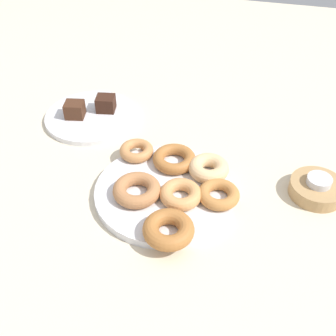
{
  "coord_description": "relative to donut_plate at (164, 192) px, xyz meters",
  "views": [
    {
      "loc": [
        0.16,
        -0.57,
        0.59
      ],
      "look_at": [
        0.0,
        0.03,
        0.05
      ],
      "focal_mm": 43.65,
      "sensor_mm": 36.0,
      "label": 1
    }
  ],
  "objects": [
    {
      "name": "donut_1",
      "position": [
        0.04,
        -0.11,
        0.02
      ],
      "size": [
        0.1,
        0.1,
        0.03
      ],
      "primitive_type": "torus",
      "rotation": [
        0.0,
        0.0,
        3.08
      ],
      "color": "#AD6B33",
      "rests_on": "donut_plate"
    },
    {
      "name": "brownie_far",
      "position": [
        -0.22,
        0.25,
        0.02
      ],
      "size": [
        0.05,
        0.05,
        0.04
      ],
      "primitive_type": "cube",
      "rotation": [
        0.0,
        0.0,
        0.18
      ],
      "color": "#381E14",
      "rests_on": "cake_plate"
    },
    {
      "name": "tealight",
      "position": [
        0.3,
        0.08,
        0.03
      ],
      "size": [
        0.05,
        0.05,
        0.01
      ],
      "primitive_type": "cylinder",
      "color": "silver",
      "rests_on": "candle_holder"
    },
    {
      "name": "candle_holder",
      "position": [
        0.3,
        0.08,
        0.01
      ],
      "size": [
        0.11,
        0.11,
        0.03
      ],
      "primitive_type": "cylinder",
      "color": "tan",
      "rests_on": "ground_plane"
    },
    {
      "name": "donut_4",
      "position": [
        -0.05,
        -0.03,
        0.02
      ],
      "size": [
        0.12,
        0.12,
        0.03
      ],
      "primitive_type": "torus",
      "rotation": [
        0.0,
        0.0,
        0.36
      ],
      "color": "#B27547",
      "rests_on": "donut_plate"
    },
    {
      "name": "donut_5",
      "position": [
        -0.09,
        0.09,
        0.02
      ],
      "size": [
        0.08,
        0.08,
        0.02
      ],
      "primitive_type": "torus",
      "rotation": [
        0.0,
        0.0,
        0.09
      ],
      "color": "#C6844C",
      "rests_on": "donut_plate"
    },
    {
      "name": "donut_plate",
      "position": [
        0.0,
        0.0,
        0.0
      ],
      "size": [
        0.28,
        0.28,
        0.02
      ],
      "primitive_type": "cylinder",
      "color": "silver",
      "rests_on": "ground_plane"
    },
    {
      "name": "brownie_near",
      "position": [
        -0.29,
        0.2,
        0.02
      ],
      "size": [
        0.05,
        0.05,
        0.04
      ],
      "primitive_type": "cube",
      "rotation": [
        0.0,
        0.0,
        0.21
      ],
      "color": "#472819",
      "rests_on": "cake_plate"
    },
    {
      "name": "donut_0",
      "position": [
        0.08,
        0.07,
        0.02
      ],
      "size": [
        0.12,
        0.12,
        0.03
      ],
      "primitive_type": "torus",
      "rotation": [
        0.0,
        0.0,
        2.31
      ],
      "color": "#EABC84",
      "rests_on": "donut_plate"
    },
    {
      "name": "ground_plane",
      "position": [
        0.0,
        0.0,
        -0.01
      ],
      "size": [
        2.4,
        2.4,
        0.0
      ],
      "primitive_type": "plane",
      "color": "beige"
    },
    {
      "name": "cake_plate",
      "position": [
        -0.25,
        0.22,
        -0.0
      ],
      "size": [
        0.23,
        0.23,
        0.01
      ],
      "primitive_type": "cylinder",
      "color": "silver",
      "rests_on": "ground_plane"
    },
    {
      "name": "donut_2",
      "position": [
        -0.0,
        0.08,
        0.02
      ],
      "size": [
        0.12,
        0.12,
        0.02
      ],
      "primitive_type": "torus",
      "rotation": [
        0.0,
        0.0,
        5.04
      ],
      "color": "#AD6B33",
      "rests_on": "donut_plate"
    },
    {
      "name": "donut_6",
      "position": [
        0.04,
        -0.02,
        0.02
      ],
      "size": [
        0.12,
        0.12,
        0.03
      ],
      "primitive_type": "torus",
      "rotation": [
        0.0,
        0.0,
        2.49
      ],
      "color": "tan",
      "rests_on": "donut_plate"
    },
    {
      "name": "donut_3",
      "position": [
        0.11,
        -0.0,
        0.02
      ],
      "size": [
        0.1,
        0.1,
        0.02
      ],
      "primitive_type": "torus",
      "rotation": [
        0.0,
        0.0,
        4.36
      ],
      "color": "#BC7A3D",
      "rests_on": "donut_plate"
    }
  ]
}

